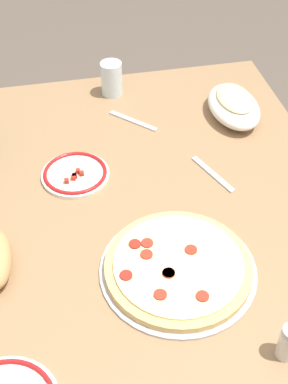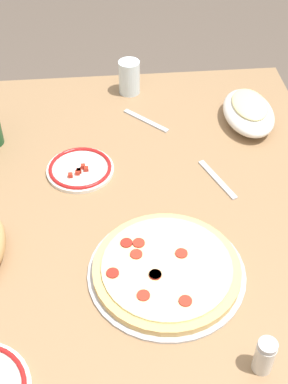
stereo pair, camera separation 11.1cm
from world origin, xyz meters
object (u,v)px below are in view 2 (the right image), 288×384
object	(u,v)px
baked_pasta_dish	(249,111)
water_glass	(129,77)
dining_table	(144,228)
spice_shaker	(265,356)
pepperoni_pizza	(166,270)
side_plate_far	(80,169)

from	to	relation	value
baked_pasta_dish	water_glass	size ratio (longest dim) A/B	2.16
dining_table	spice_shaker	world-z (taller)	spice_shaker
dining_table	spice_shaker	xyz separation A→B (m)	(-0.49, -0.19, 0.15)
pepperoni_pizza	side_plate_far	bearing A→B (deg)	27.39
dining_table	side_plate_far	size ratio (longest dim) A/B	6.72
water_glass	baked_pasta_dish	bearing A→B (deg)	-119.94
water_glass	spice_shaker	xyz separation A→B (m)	(-1.01, -0.19, -0.01)
pepperoni_pizza	water_glass	xyz separation A→B (m)	(0.76, 0.03, 0.04)
pepperoni_pizza	water_glass	size ratio (longest dim) A/B	3.25
pepperoni_pizza	baked_pasta_dish	world-z (taller)	baked_pasta_dish
baked_pasta_dish	pepperoni_pizza	bearing A→B (deg)	150.16
dining_table	baked_pasta_dish	size ratio (longest dim) A/B	5.21
pepperoni_pizza	side_plate_far	xyz separation A→B (m)	(0.37, 0.19, -0.01)
dining_table	side_plate_far	world-z (taller)	side_plate_far
pepperoni_pizza	baked_pasta_dish	bearing A→B (deg)	-29.84
baked_pasta_dish	spice_shaker	distance (m)	0.82
side_plate_far	pepperoni_pizza	bearing A→B (deg)	-152.61
pepperoni_pizza	side_plate_far	world-z (taller)	pepperoni_pizza
pepperoni_pizza	water_glass	bearing A→B (deg)	2.36
dining_table	pepperoni_pizza	xyz separation A→B (m)	(-0.24, -0.03, 0.12)
dining_table	baked_pasta_dish	xyz separation A→B (m)	(0.31, -0.35, 0.15)
pepperoni_pizza	spice_shaker	xyz separation A→B (m)	(-0.25, -0.16, 0.03)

